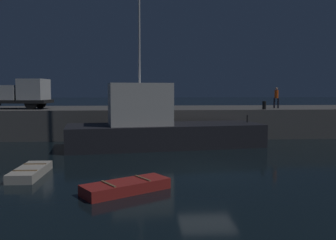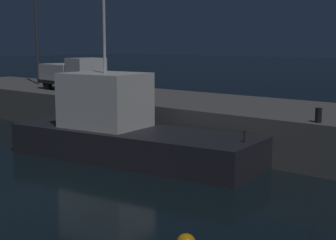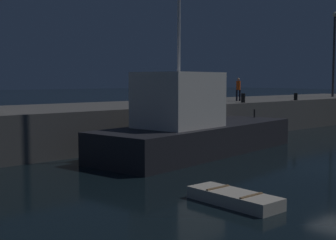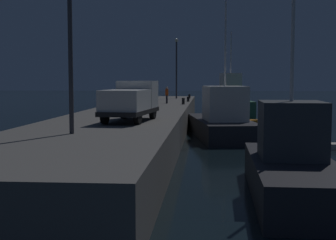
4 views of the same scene
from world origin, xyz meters
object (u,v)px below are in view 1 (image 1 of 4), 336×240
(dinghy_red_small, at_px, (30,172))
(bollard_east, at_px, (264,105))
(fishing_trawler_red, at_px, (158,126))
(utility_truck, at_px, (14,93))
(rowboat_blue_far, at_px, (126,187))
(dockworker, at_px, (276,96))

(dinghy_red_small, xyz_separation_m, bollard_east, (13.94, 11.00, 2.34))
(fishing_trawler_red, xyz_separation_m, utility_truck, (-10.91, 5.57, 2.05))
(rowboat_blue_far, relative_size, bollard_east, 5.31)
(dockworker, height_order, bollard_east, dockworker)
(dinghy_red_small, xyz_separation_m, utility_truck, (-5.14, 13.11, 3.21))
(utility_truck, bearing_deg, rowboat_blue_far, -59.50)
(rowboat_blue_far, height_order, dockworker, dockworker)
(utility_truck, xyz_separation_m, dockworker, (20.66, -0.38, -0.24))
(bollard_east, bearing_deg, dockworker, 47.60)
(dockworker, distance_m, bollard_east, 2.43)
(dockworker, bearing_deg, dinghy_red_small, -140.65)
(dinghy_red_small, relative_size, rowboat_blue_far, 0.92)
(dinghy_red_small, height_order, bollard_east, bollard_east)
(fishing_trawler_red, distance_m, rowboat_blue_far, 10.46)
(rowboat_blue_far, relative_size, utility_truck, 0.55)
(dinghy_red_small, xyz_separation_m, dockworker, (15.52, 12.73, 2.97))
(dinghy_red_small, relative_size, utility_truck, 0.50)
(fishing_trawler_red, bearing_deg, dockworker, 28.00)
(rowboat_blue_far, xyz_separation_m, utility_truck, (-9.33, 15.85, 3.20))
(dinghy_red_small, bearing_deg, utility_truck, 111.39)
(utility_truck, distance_m, dockworker, 20.66)
(dinghy_red_small, bearing_deg, rowboat_blue_far, -33.07)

